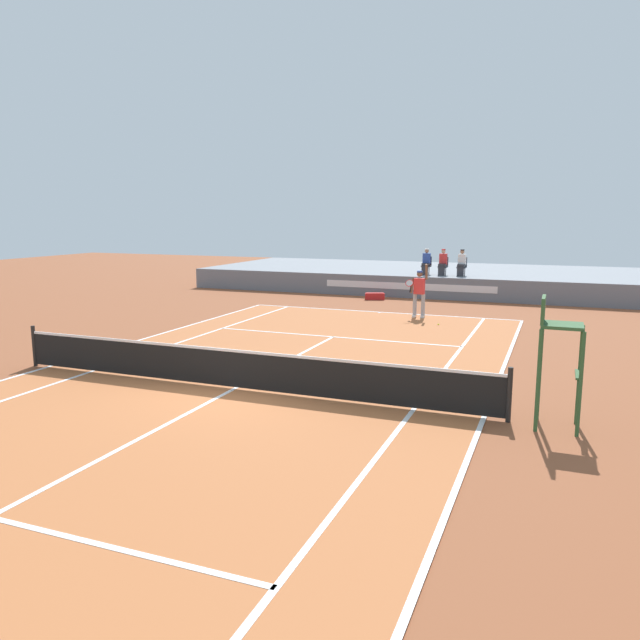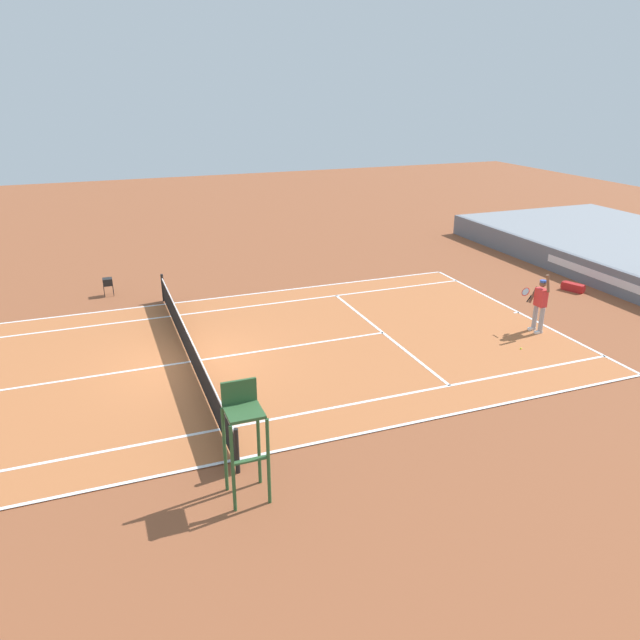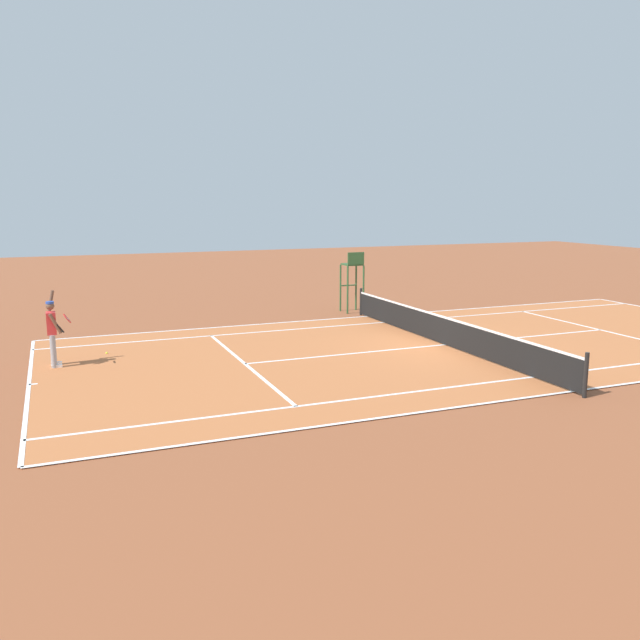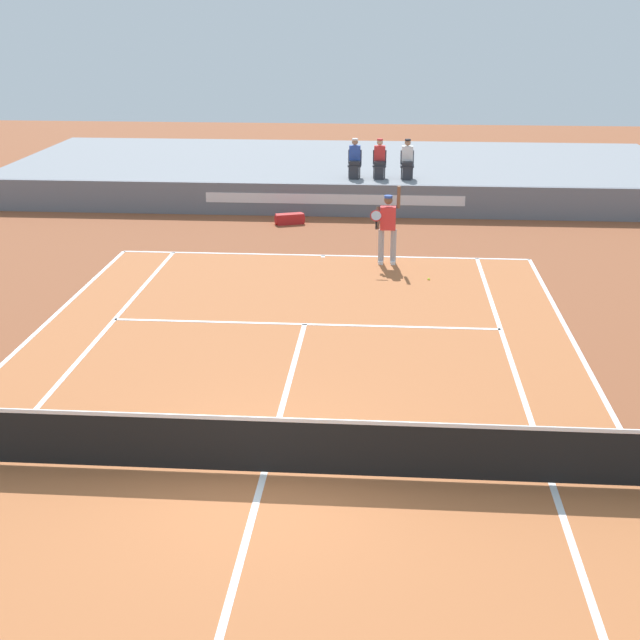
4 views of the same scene
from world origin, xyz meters
TOP-DOWN VIEW (x-y plane):
  - ground_plane at (0.00, 0.00)m, footprint 80.00×80.00m
  - court at (0.00, 0.00)m, footprint 11.08×23.88m
  - net at (0.00, 0.00)m, footprint 11.98×0.10m
  - tennis_player at (1.70, 11.27)m, footprint 0.76×0.62m
  - tennis_ball at (2.75, 9.84)m, footprint 0.07×0.07m
  - umpire_chair at (6.73, 0.00)m, footprint 0.77×0.77m

SIDE VIEW (x-z plane):
  - ground_plane at x=0.00m, z-range 0.00..0.00m
  - court at x=0.00m, z-range 0.00..0.02m
  - tennis_ball at x=2.75m, z-range 0.00..0.07m
  - net at x=0.00m, z-range -0.01..1.06m
  - tennis_player at x=1.70m, z-range -0.05..2.04m
  - umpire_chair at x=6.73m, z-range 0.34..2.78m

